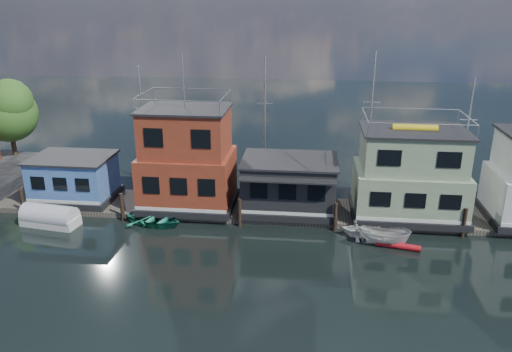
# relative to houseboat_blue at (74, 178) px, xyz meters

# --- Properties ---
(ground) EXTENTS (160.00, 160.00, 0.00)m
(ground) POSITION_rel_houseboat_blue_xyz_m (18.00, -12.00, -2.21)
(ground) COLOR black
(ground) RESTS_ON ground
(dock) EXTENTS (48.00, 5.00, 0.40)m
(dock) POSITION_rel_houseboat_blue_xyz_m (18.00, 0.00, -2.01)
(dock) COLOR #595147
(dock) RESTS_ON ground
(houseboat_blue) EXTENTS (6.40, 4.90, 3.66)m
(houseboat_blue) POSITION_rel_houseboat_blue_xyz_m (0.00, 0.00, 0.00)
(houseboat_blue) COLOR black
(houseboat_blue) RESTS_ON dock
(houseboat_red) EXTENTS (7.40, 5.90, 11.86)m
(houseboat_red) POSITION_rel_houseboat_blue_xyz_m (9.50, 0.00, 1.90)
(houseboat_red) COLOR black
(houseboat_red) RESTS_ON dock
(houseboat_dark) EXTENTS (7.40, 6.10, 4.06)m
(houseboat_dark) POSITION_rel_houseboat_blue_xyz_m (17.50, -0.02, 0.21)
(houseboat_dark) COLOR black
(houseboat_dark) RESTS_ON dock
(houseboat_green) EXTENTS (8.40, 5.90, 7.03)m
(houseboat_green) POSITION_rel_houseboat_blue_xyz_m (26.50, 0.00, 1.34)
(houseboat_green) COLOR black
(houseboat_green) RESTS_ON dock
(pilings) EXTENTS (42.28, 0.28, 2.20)m
(pilings) POSITION_rel_houseboat_blue_xyz_m (17.67, -2.80, -1.11)
(pilings) COLOR #2D2116
(pilings) RESTS_ON ground
(background_masts) EXTENTS (36.40, 0.16, 12.00)m
(background_masts) POSITION_rel_houseboat_blue_xyz_m (22.76, 6.00, 3.35)
(background_masts) COLOR silver
(background_masts) RESTS_ON ground
(red_kayak) EXTENTS (2.96, 1.05, 0.43)m
(red_kayak) POSITION_rel_houseboat_blue_xyz_m (25.19, -5.11, -1.99)
(red_kayak) COLOR red
(red_kayak) RESTS_ON ground
(dinghy_white) EXTENTS (2.64, 2.37, 1.24)m
(dinghy_white) POSITION_rel_houseboat_blue_xyz_m (22.53, -3.63, -1.59)
(dinghy_white) COLOR silver
(dinghy_white) RESTS_ON ground
(tarp_runabout) EXTENTS (4.48, 2.31, 1.73)m
(tarp_runabout) POSITION_rel_houseboat_blue_xyz_m (-0.07, -4.24, -1.56)
(tarp_runabout) COLOR silver
(tarp_runabout) RESTS_ON ground
(motorboat) EXTENTS (3.65, 1.87, 1.34)m
(motorboat) POSITION_rel_houseboat_blue_xyz_m (24.28, -4.75, -1.53)
(motorboat) COLOR beige
(motorboat) RESTS_ON ground
(dinghy_teal) EXTENTS (5.16, 4.34, 0.91)m
(dinghy_teal) POSITION_rel_houseboat_blue_xyz_m (7.61, -3.22, -1.75)
(dinghy_teal) COLOR #227E66
(dinghy_teal) RESTS_ON ground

